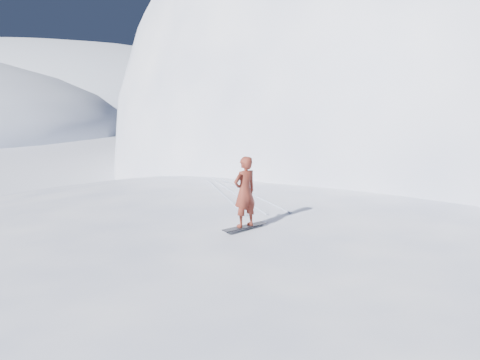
# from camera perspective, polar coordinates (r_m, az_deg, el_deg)

# --- Properties ---
(ground) EXTENTS (400.00, 400.00, 0.00)m
(ground) POSITION_cam_1_polar(r_m,az_deg,el_deg) (13.57, 5.21, -15.48)
(ground) COLOR white
(ground) RESTS_ON ground
(near_ridge) EXTENTS (36.00, 28.00, 4.80)m
(near_ridge) POSITION_cam_1_polar(r_m,az_deg,el_deg) (16.45, 6.38, -10.64)
(near_ridge) COLOR white
(near_ridge) RESTS_ON ground
(summit_peak) EXTENTS (60.00, 56.00, 56.00)m
(summit_peak) POSITION_cam_1_polar(r_m,az_deg,el_deg) (45.61, 25.58, 2.20)
(summit_peak) COLOR white
(summit_peak) RESTS_ON ground
(peak_shoulder) EXTENTS (28.00, 24.00, 18.00)m
(peak_shoulder) POSITION_cam_1_polar(r_m,az_deg,el_deg) (34.83, 14.21, 0.57)
(peak_shoulder) COLOR white
(peak_shoulder) RESTS_ON ground
(far_ridge_c) EXTENTS (140.00, 90.00, 36.00)m
(far_ridge_c) POSITION_cam_1_polar(r_m,az_deg,el_deg) (127.57, -24.53, 7.17)
(far_ridge_c) COLOR white
(far_ridge_c) RESTS_ON ground
(wind_bumps) EXTENTS (16.00, 14.40, 1.00)m
(wind_bumps) POSITION_cam_1_polar(r_m,az_deg,el_deg) (15.37, 1.39, -12.17)
(wind_bumps) COLOR white
(wind_bumps) RESTS_ON ground
(snowboard) EXTENTS (1.29, 0.90, 0.02)m
(snowboard) POSITION_cam_1_polar(r_m,az_deg,el_deg) (12.62, 0.58, -5.71)
(snowboard) COLOR black
(snowboard) RESTS_ON near_ridge
(snowboarder) EXTENTS (0.83, 0.74, 1.90)m
(snowboarder) POSITION_cam_1_polar(r_m,az_deg,el_deg) (12.38, 0.59, -1.45)
(snowboarder) COLOR maroon
(snowboarder) RESTS_ON snowboard
(board_tracks) EXTENTS (2.27, 5.95, 0.04)m
(board_tracks) POSITION_cam_1_polar(r_m,az_deg,el_deg) (16.63, -0.45, -1.61)
(board_tracks) COLOR silver
(board_tracks) RESTS_ON ground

